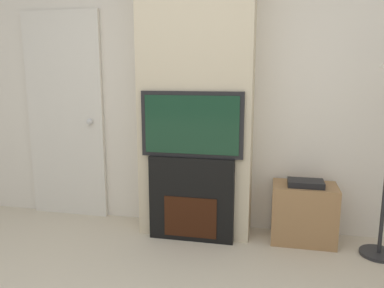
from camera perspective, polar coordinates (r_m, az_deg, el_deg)
name	(u,v)px	position (r m, az deg, el deg)	size (l,w,h in m)	color
wall_back	(201,82)	(3.45, 1.37, 9.47)	(6.00, 0.06, 2.70)	silver
chimney_breast	(196,82)	(3.25, 0.67, 9.41)	(0.97, 0.35, 2.70)	beige
fireplace	(192,199)	(3.25, 0.00, -8.32)	(0.73, 0.15, 0.73)	black
television	(192,125)	(3.10, -0.01, 2.99)	(0.86, 0.07, 0.55)	black
media_stand	(304,212)	(3.38, 16.64, -9.94)	(0.53, 0.34, 0.55)	#997047
entry_door	(65,116)	(3.91, -18.72, 3.99)	(0.80, 0.09, 2.01)	silver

